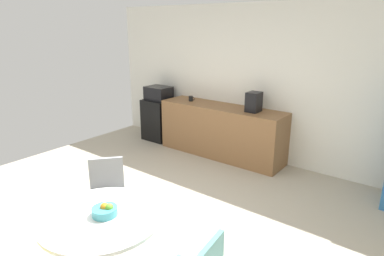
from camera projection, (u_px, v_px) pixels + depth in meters
The scene contains 10 objects.
ground_plane at pixel (121, 230), 3.83m from camera, with size 6.00×6.00×0.00m, color #B2A893.
wall_back at pixel (252, 83), 5.72m from camera, with size 6.00×0.10×2.60m, color white.
counter_block at pixel (221, 131), 5.92m from camera, with size 2.28×0.60×0.90m, color brown.
mini_fridge at pixel (159, 119), 6.80m from camera, with size 0.54×0.54×0.82m, color black.
microwave at pixel (159, 93), 6.64m from camera, with size 0.48×0.38×0.26m, color black.
round_table at pixel (103, 231), 2.85m from camera, with size 1.03×1.03×0.72m.
chair_gray at pixel (107, 187), 3.73m from camera, with size 0.59×0.59×0.83m.
fruit_bowl at pixel (105, 211), 2.80m from camera, with size 0.21×0.21×0.11m.
mug_white at pixel (191, 98), 6.16m from camera, with size 0.13×0.08×0.09m.
coffee_maker at pixel (254, 102), 5.39m from camera, with size 0.20×0.24×0.32m, color black.
Camera 1 is at (2.67, -2.13, 2.26)m, focal length 31.34 mm.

